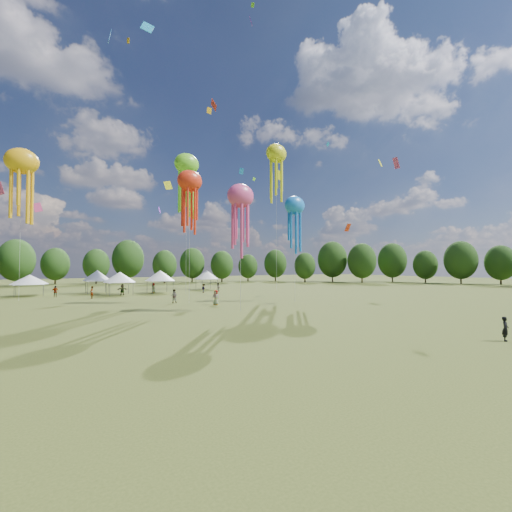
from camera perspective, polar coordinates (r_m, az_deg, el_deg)
ground at (r=21.89m, az=23.29°, el=-14.84°), size 300.00×300.00×0.00m
observer_main at (r=28.60m, az=36.39°, el=-9.84°), size 0.70×0.59×1.64m
spectator_near at (r=48.21m, az=-13.62°, el=-6.58°), size 1.14×1.06×1.86m
spectators_far at (r=61.49m, az=-16.84°, el=-5.52°), size 29.19×25.78×1.93m
festival_tents at (r=68.16m, az=-20.94°, el=-3.23°), size 37.54×11.58×4.33m
show_kites at (r=61.00m, az=-9.64°, el=12.80°), size 50.95×30.25×32.11m
small_kites at (r=63.43m, az=-13.81°, el=22.63°), size 64.16×57.73×47.01m
treeline at (r=75.94m, az=-21.71°, el=-0.49°), size 201.57×95.24×13.43m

